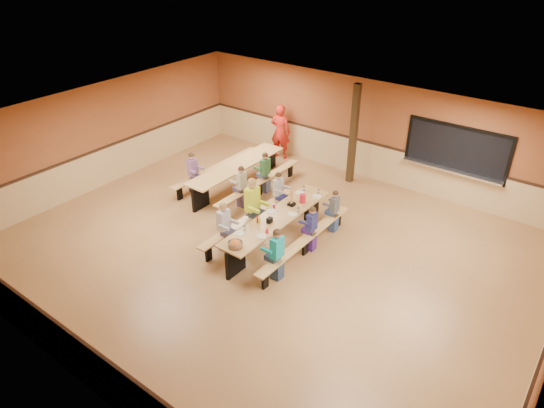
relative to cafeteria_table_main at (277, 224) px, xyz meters
The scene contains 23 objects.
ground 0.66m from the cafeteria_table_main, 89.96° to the right, with size 12.00×12.00×0.00m, color olive.
room_envelope 0.43m from the cafeteria_table_main, 89.96° to the right, with size 12.04×10.04×3.02m.
kitchen_pass_through 5.34m from the cafeteria_table_main, 60.32° to the left, with size 2.78×0.28×1.38m.
structural_post 4.12m from the cafeteria_table_main, 92.86° to the left, with size 0.18×0.18×3.00m, color black.
cafeteria_table_main is the anchor object (origin of this frame).
cafeteria_table_second 3.12m from the cafeteria_table_main, 148.45° to the left, with size 1.91×3.70×0.74m.
seated_child_white_left 1.29m from the cafeteria_table_main, 129.89° to the right, with size 0.40×0.32×1.26m, color silver, non-canonical shape.
seated_adult_yellow 0.85m from the cafeteria_table_main, behind, with size 0.48×0.39×1.44m, color #D3EF28, non-canonical shape.
seated_child_grey_left 1.43m from the cafeteria_table_main, 125.26° to the left, with size 0.36×0.29×1.19m, color #B4B4B4, non-canonical shape.
seated_child_teal_right 1.40m from the cafeteria_table_main, 53.78° to the right, with size 0.39×0.32×1.25m, color #129CA2, non-canonical shape.
seated_child_navy_right 0.86m from the cafeteria_table_main, 16.92° to the left, with size 0.34×0.28×1.15m, color navy, non-canonical shape.
seated_child_char_right 1.53m from the cafeteria_table_main, 57.43° to the left, with size 0.33×0.27×1.12m, color #454D50, non-canonical shape.
seated_child_purple_sec 3.54m from the cafeteria_table_main, 169.32° to the left, with size 0.37×0.30×1.21m, color slate, non-canonical shape.
seated_child_green_sec 2.65m from the cafeteria_table_main, 133.72° to the left, with size 0.37×0.30×1.21m, color #2F6436, non-canonical shape.
seated_child_tan_sec 2.02m from the cafeteria_table_main, 154.91° to the left, with size 0.36×0.30×1.19m, color #ABA986, non-canonical shape.
standing_woman 5.09m from the cafeteria_table_main, 125.18° to the left, with size 0.67×0.44×1.83m, color red.
punch_pitcher 0.99m from the cafeteria_table_main, 83.26° to the left, with size 0.16×0.16×0.22m, color red.
chip_bowl 1.59m from the cafeteria_table_main, 88.92° to the right, with size 0.32×0.32×0.15m, color orange, non-canonical shape.
napkin_dispenser 0.43m from the cafeteria_table_main, 85.94° to the right, with size 0.10×0.14×0.13m, color black.
condiment_mustard 0.62m from the cafeteria_table_main, 103.91° to the right, with size 0.06×0.06×0.17m, color yellow.
condiment_ketchup 0.61m from the cafeteria_table_main, 111.83° to the right, with size 0.06×0.06×0.17m, color #B2140F.
table_paddle 0.74m from the cafeteria_table_main, 92.84° to the left, with size 0.16×0.16×0.56m.
place_settings 0.27m from the cafeteria_table_main, behind, with size 0.65×3.30×0.11m, color beige, non-canonical shape.
Camera 1 is at (5.82, -7.57, 6.74)m, focal length 32.00 mm.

